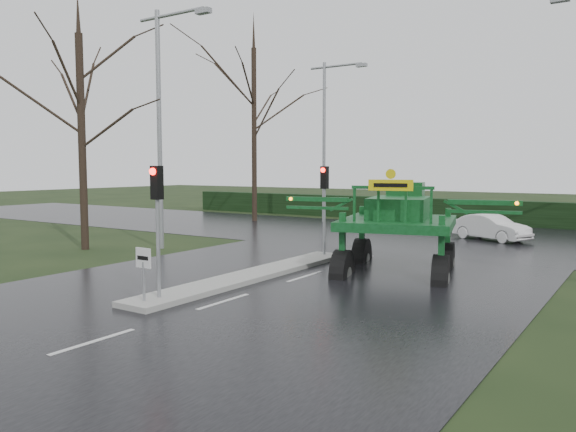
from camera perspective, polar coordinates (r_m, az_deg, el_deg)
The scene contains 14 objects.
ground at distance 14.77m, azimuth -6.57°, elevation -8.71°, with size 140.00×140.00×0.00m, color black.
road_main at distance 23.18m, azimuth 9.57°, elevation -3.73°, with size 14.00×80.00×0.02m, color black.
road_cross at distance 28.73m, azimuth 14.44°, elevation -2.14°, with size 80.00×12.00×0.02m, color black.
median_island at distance 17.84m, azimuth -3.55°, elevation -6.03°, with size 1.20×10.00×0.16m, color gray.
hedge_row at distance 36.28m, azimuth 18.60°, elevation 0.39°, with size 44.00×0.90×1.50m, color black.
keep_left_sign at distance 14.39m, azimuth -14.47°, elevation -4.90°, with size 0.50×0.07×1.35m.
traffic_signal_near at distance 14.54m, azimuth -13.16°, elevation 1.31°, with size 0.26×0.33×3.52m.
traffic_signal_mid at distance 21.29m, azimuth 3.72°, elevation 2.55°, with size 0.26×0.33×3.52m.
street_light_left_near at distance 24.47m, azimuth -12.48°, elevation 10.73°, with size 3.85×0.30×10.00m.
street_light_left_far at distance 35.64m, azimuth 4.12°, elevation 8.99°, with size 3.85×0.30×10.00m.
tree_left_near at distance 25.30m, azimuth -20.29°, elevation 10.02°, with size 6.30×6.30×10.85m.
tree_left_far at distance 36.41m, azimuth -3.47°, elevation 10.74°, with size 7.70×7.70×13.26m.
crop_sprayer at distance 18.14m, azimuth 5.72°, elevation 0.34°, with size 7.47×5.50×4.29m.
white_sedan at distance 28.49m, azimuth 19.87°, elevation -2.35°, with size 1.30×3.73×1.23m, color white.
Camera 1 is at (9.26, -10.97, 3.49)m, focal length 35.00 mm.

